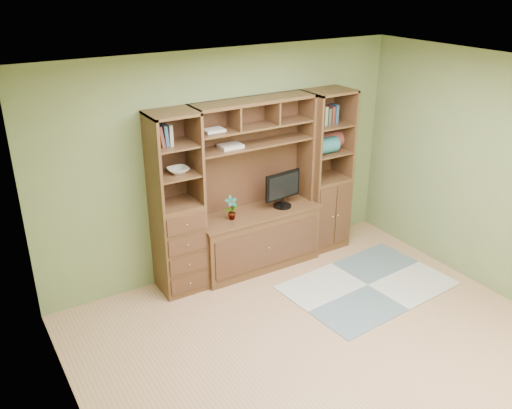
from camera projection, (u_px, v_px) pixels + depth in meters
room at (337, 229)px, 4.69m from camera, size 4.60×4.10×2.64m
center_hutch at (258, 188)px, 6.28m from camera, size 1.54×0.53×2.05m
left_tower at (177, 205)px, 5.83m from camera, size 0.50×0.45×2.05m
right_tower at (326, 171)px, 6.80m from camera, size 0.55×0.45×2.05m
rug at (368, 285)px, 6.26m from camera, size 1.92×1.36×0.01m
monitor at (283, 183)px, 6.40m from camera, size 0.51×0.27×0.61m
orchid at (231, 208)px, 6.13m from camera, size 0.15×0.10×0.29m
magazines at (231, 146)px, 5.99m from camera, size 0.25×0.19×0.04m
bowl at (178, 170)px, 5.69m from camera, size 0.22×0.22×0.05m
blanket_teal at (325, 146)px, 6.57m from camera, size 0.34×0.19×0.19m
blanket_red at (330, 140)px, 6.76m from camera, size 0.39×0.22×0.22m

